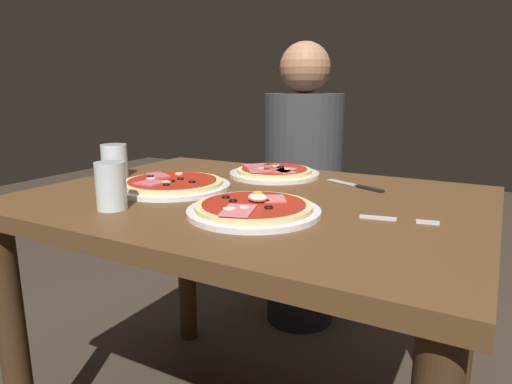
{
  "coord_description": "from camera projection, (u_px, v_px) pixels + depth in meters",
  "views": [
    {
      "loc": [
        0.55,
        -0.97,
        1.0
      ],
      "look_at": [
        0.05,
        -0.07,
        0.77
      ],
      "focal_mm": 31.59,
      "sensor_mm": 36.0,
      "label": 1
    }
  ],
  "objects": [
    {
      "name": "pizza_foreground",
      "position": [
        254.0,
        209.0,
        0.97
      ],
      "size": [
        0.29,
        0.29,
        0.05
      ],
      "color": "white",
      "rests_on": "dining_table"
    },
    {
      "name": "pizza_across_right",
      "position": [
        274.0,
        172.0,
        1.39
      ],
      "size": [
        0.28,
        0.28,
        0.03
      ],
      "color": "silver",
      "rests_on": "dining_table"
    },
    {
      "name": "knife",
      "position": [
        358.0,
        186.0,
        1.24
      ],
      "size": [
        0.18,
        0.1,
        0.01
      ],
      "color": "silver",
      "rests_on": "dining_table"
    },
    {
      "name": "water_glass_near",
      "position": [
        111.0,
        189.0,
        1.01
      ],
      "size": [
        0.07,
        0.07,
        0.11
      ],
      "color": "silver",
      "rests_on": "dining_table"
    },
    {
      "name": "diner_person",
      "position": [
        302.0,
        196.0,
        1.89
      ],
      "size": [
        0.32,
        0.32,
        1.18
      ],
      "rotation": [
        0.0,
        0.0,
        3.14
      ],
      "color": "black",
      "rests_on": "ground"
    },
    {
      "name": "dining_table",
      "position": [
        252.0,
        239.0,
        1.17
      ],
      "size": [
        1.13,
        0.85,
        0.74
      ],
      "color": "brown",
      "rests_on": "ground"
    },
    {
      "name": "fork",
      "position": [
        392.0,
        219.0,
        0.93
      ],
      "size": [
        0.16,
        0.04,
        0.0
      ],
      "color": "silver",
      "rests_on": "dining_table"
    },
    {
      "name": "pizza_across_left",
      "position": [
        173.0,
        184.0,
        1.22
      ],
      "size": [
        0.31,
        0.31,
        0.03
      ],
      "color": "white",
      "rests_on": "dining_table"
    },
    {
      "name": "water_glass_far",
      "position": [
        115.0,
        163.0,
        1.38
      ],
      "size": [
        0.08,
        0.08,
        0.1
      ],
      "color": "silver",
      "rests_on": "dining_table"
    }
  ]
}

